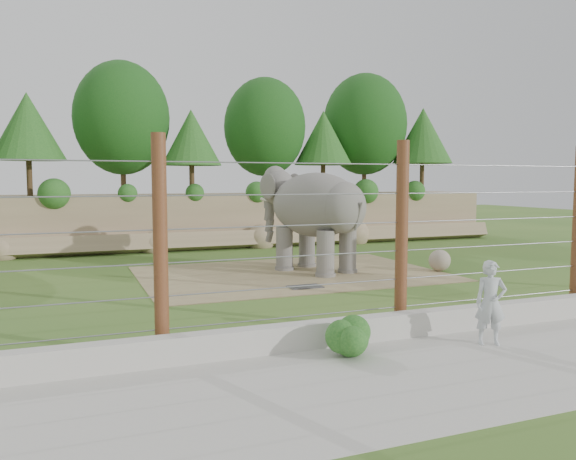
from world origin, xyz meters
name	(u,v)px	position (x,y,z in m)	size (l,w,h in m)	color
ground	(314,291)	(0.00, 0.00, 0.00)	(90.00, 90.00, 0.00)	#3D6725
back_embankment	(220,164)	(0.59, 12.68, 3.97)	(30.00, 5.52, 8.77)	#8C7658
dirt_patch	(291,274)	(0.50, 3.00, 0.01)	(10.00, 7.00, 0.02)	#8C7551
drain_grate	(305,287)	(-0.03, 0.54, 0.04)	(1.00, 0.60, 0.03)	#262628
elephant	(316,220)	(1.49, 3.16, 1.80)	(1.91, 4.45, 3.60)	slate
stone_ball	(440,260)	(5.50, 1.54, 0.40)	(0.75, 0.75, 0.75)	gray
retaining_wall	(414,324)	(0.00, -5.00, 0.25)	(26.00, 0.35, 0.50)	beige
walkway	(480,365)	(0.00, -7.00, 0.01)	(26.00, 4.00, 0.01)	beige
barrier_fence	(402,236)	(0.00, -4.50, 2.00)	(20.26, 0.26, 4.00)	#55261B
walkway_shrub	(347,338)	(-1.95, -5.80, 0.36)	(0.71, 0.71, 0.71)	#1C541C
zookeeper	(491,303)	(1.00, -6.08, 0.83)	(0.60, 0.39, 1.63)	silver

